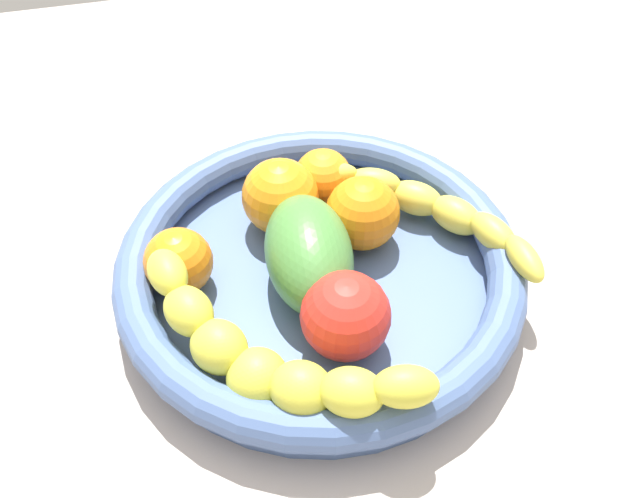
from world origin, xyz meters
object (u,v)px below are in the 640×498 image
(orange_front, at_px, (362,213))
(orange_mid_left, at_px, (179,262))
(banana_draped_left, at_px, (264,357))
(tomato_red, at_px, (349,315))
(orange_mid_right, at_px, (280,197))
(mango_green, at_px, (309,253))
(banana_draped_right, at_px, (431,208))
(orange_rear, at_px, (323,177))
(fruit_bowl, at_px, (320,267))

(orange_front, height_order, orange_mid_left, orange_front)
(banana_draped_left, distance_m, tomato_red, 0.07)
(orange_mid_right, relative_size, tomato_red, 1.00)
(orange_front, relative_size, mango_green, 0.55)
(mango_green, bearing_deg, orange_mid_right, -174.33)
(banana_draped_right, xyz_separation_m, orange_mid_left, (0.01, -0.22, 0.00))
(orange_front, relative_size, orange_rear, 1.20)
(banana_draped_left, distance_m, banana_draped_right, 0.21)
(banana_draped_left, bearing_deg, banana_draped_right, 124.97)
(banana_draped_left, bearing_deg, orange_front, 138.31)
(orange_mid_right, bearing_deg, banana_draped_right, 72.09)
(fruit_bowl, relative_size, orange_rear, 6.34)
(orange_front, relative_size, orange_mid_right, 0.95)
(orange_mid_right, xyz_separation_m, orange_rear, (-0.02, 0.04, -0.01))
(banana_draped_right, xyz_separation_m, orange_mid_right, (-0.04, -0.13, 0.01))
(fruit_bowl, bearing_deg, orange_rear, 163.58)
(orange_front, relative_size, orange_mid_left, 1.15)
(banana_draped_left, height_order, banana_draped_right, banana_draped_left)
(banana_draped_left, height_order, orange_mid_right, orange_mid_right)
(orange_mid_left, distance_m, mango_green, 0.10)
(banana_draped_left, bearing_deg, fruit_bowl, 145.46)
(orange_mid_right, height_order, tomato_red, same)
(orange_front, bearing_deg, orange_rear, -162.60)
(mango_green, bearing_deg, tomato_red, 11.56)
(fruit_bowl, height_order, orange_mid_right, orange_mid_right)
(orange_mid_left, height_order, orange_rear, orange_mid_left)
(orange_front, bearing_deg, tomato_red, -22.66)
(banana_draped_right, bearing_deg, fruit_bowl, -76.47)
(banana_draped_left, distance_m, orange_mid_left, 0.12)
(orange_rear, height_order, tomato_red, tomato_red)
(banana_draped_right, relative_size, orange_front, 2.77)
(orange_rear, bearing_deg, tomato_red, -8.38)
(orange_rear, bearing_deg, orange_mid_right, -62.47)
(orange_rear, bearing_deg, fruit_bowl, -16.42)
(orange_front, bearing_deg, fruit_bowl, -57.04)
(orange_mid_left, distance_m, orange_mid_right, 0.11)
(banana_draped_left, relative_size, tomato_red, 2.69)
(tomato_red, bearing_deg, orange_front, 157.34)
(orange_mid_left, xyz_separation_m, orange_rear, (-0.07, 0.14, -0.00))
(banana_draped_left, xyz_separation_m, banana_draped_right, (-0.12, 0.17, -0.01))
(banana_draped_right, height_order, orange_mid_right, orange_mid_right)
(fruit_bowl, xyz_separation_m, banana_draped_left, (0.09, -0.07, 0.03))
(banana_draped_left, distance_m, orange_front, 0.17)
(tomato_red, bearing_deg, banana_draped_left, -72.56)
(fruit_bowl, distance_m, orange_mid_right, 0.07)
(banana_draped_right, bearing_deg, orange_front, -93.38)
(banana_draped_left, xyz_separation_m, orange_rear, (-0.18, 0.09, -0.01))
(mango_green, bearing_deg, banana_draped_right, 105.37)
(banana_draped_right, height_order, tomato_red, tomato_red)
(banana_draped_left, relative_size, banana_draped_right, 1.02)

